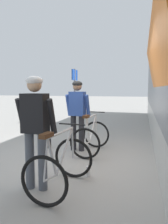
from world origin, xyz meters
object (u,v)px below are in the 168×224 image
(cyclist_far_in_blue, at_px, (77,109))
(bicycle_near_silver, at_px, (60,165))
(bicycle_far_white, at_px, (91,137))
(water_bottle_near_the_bikes, at_px, (88,171))
(platform_sign_post, at_px, (75,88))
(cyclist_near_in_dark, at_px, (35,123))
(backpack_on_platform, at_px, (45,140))

(cyclist_far_in_blue, distance_m, bicycle_near_silver, 2.27)
(bicycle_far_white, bearing_deg, water_bottle_near_the_bikes, -78.63)
(water_bottle_near_the_bikes, xyz_separation_m, platform_sign_post, (-1.88, 5.08, 1.53))
(cyclist_near_in_dark, bearing_deg, platform_sign_post, 101.92)
(bicycle_far_white, distance_m, water_bottle_near_the_bikes, 1.46)
(platform_sign_post, bearing_deg, bicycle_far_white, -66.53)
(cyclist_near_in_dark, height_order, bicycle_near_silver, cyclist_near_in_dark)
(bicycle_far_white, relative_size, water_bottle_near_the_bikes, 5.91)
(bicycle_far_white, relative_size, platform_sign_post, 0.46)
(bicycle_near_silver, height_order, backpack_on_platform, bicycle_near_silver)
(cyclist_near_in_dark, relative_size, platform_sign_post, 0.73)
(cyclist_near_in_dark, distance_m, cyclist_far_in_blue, 2.18)
(cyclist_far_in_blue, relative_size, water_bottle_near_the_bikes, 9.53)
(backpack_on_platform, bearing_deg, cyclist_near_in_dark, -65.79)
(bicycle_near_silver, bearing_deg, water_bottle_near_the_bikes, 65.94)
(water_bottle_near_the_bikes, bearing_deg, platform_sign_post, 110.30)
(cyclist_near_in_dark, bearing_deg, water_bottle_near_the_bikes, 45.27)
(bicycle_near_silver, height_order, water_bottle_near_the_bikes, bicycle_near_silver)
(bicycle_near_silver, relative_size, backpack_on_platform, 2.80)
(cyclist_near_in_dark, bearing_deg, cyclist_far_in_blue, 89.97)
(bicycle_near_silver, height_order, bicycle_far_white, same)
(cyclist_near_in_dark, bearing_deg, bicycle_near_silver, 6.86)
(bicycle_near_silver, xyz_separation_m, backpack_on_platform, (-1.32, 2.20, -0.20))
(cyclist_near_in_dark, xyz_separation_m, platform_sign_post, (-1.21, 5.75, 0.57))
(bicycle_near_silver, bearing_deg, platform_sign_post, 105.67)
(bicycle_far_white, bearing_deg, bicycle_near_silver, -89.92)
(cyclist_far_in_blue, bearing_deg, bicycle_far_white, -16.61)
(backpack_on_platform, bearing_deg, cyclist_far_in_blue, -2.05)
(cyclist_far_in_blue, xyz_separation_m, water_bottle_near_the_bikes, (0.66, -1.51, -0.96))
(cyclist_near_in_dark, distance_m, bicycle_far_white, 2.20)
(bicycle_near_silver, xyz_separation_m, water_bottle_near_the_bikes, (0.28, 0.62, -0.31))
(cyclist_far_in_blue, bearing_deg, cyclist_near_in_dark, -90.03)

